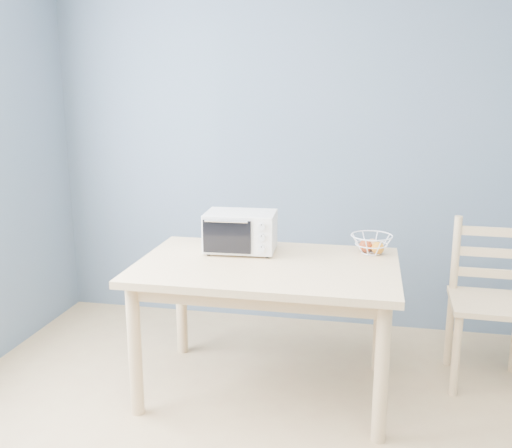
% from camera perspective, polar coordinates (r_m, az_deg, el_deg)
% --- Properties ---
extents(room, '(4.01, 4.51, 2.61)m').
position_cam_1_polar(room, '(1.76, 2.95, 1.38)').
color(room, tan).
rests_on(room, ground).
extents(dining_table, '(1.40, 0.90, 0.75)m').
position_cam_1_polar(dining_table, '(3.11, 1.07, -5.72)').
color(dining_table, '#E2BF87').
rests_on(dining_table, ground).
extents(toaster_oven, '(0.41, 0.31, 0.23)m').
position_cam_1_polar(toaster_oven, '(3.26, -1.83, -0.70)').
color(toaster_oven, white).
rests_on(toaster_oven, dining_table).
extents(fruit_basket, '(0.30, 0.30, 0.11)m').
position_cam_1_polar(fruit_basket, '(3.31, 11.49, -1.96)').
color(fruit_basket, white).
rests_on(fruit_basket, dining_table).
extents(dining_chair, '(0.45, 0.45, 0.94)m').
position_cam_1_polar(dining_chair, '(3.55, 22.32, -7.46)').
color(dining_chair, '#E2BF87').
rests_on(dining_chair, ground).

